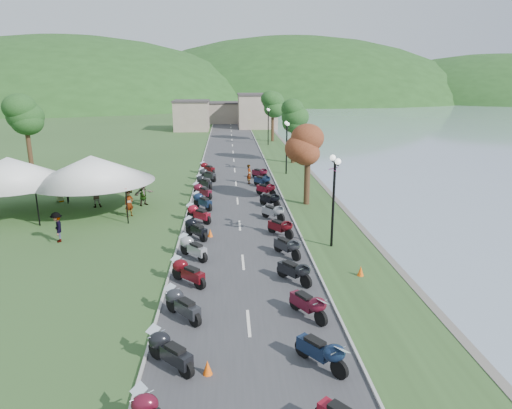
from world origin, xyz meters
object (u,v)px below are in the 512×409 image
object	(u,v)px
pedestrian_c	(59,242)
pedestrian_a	(130,216)
vendor_tent_main	(94,184)
pedestrian_b	(97,207)

from	to	relation	value
pedestrian_c	pedestrian_a	bearing A→B (deg)	124.68
pedestrian_a	pedestrian_c	size ratio (longest dim) A/B	1.02
vendor_tent_main	pedestrian_c	size ratio (longest dim) A/B	3.17
pedestrian_b	vendor_tent_main	bearing A→B (deg)	91.74
pedestrian_b	pedestrian_c	bearing A→B (deg)	76.86
pedestrian_a	pedestrian_b	world-z (taller)	pedestrian_a
vendor_tent_main	pedestrian_b	world-z (taller)	vendor_tent_main
vendor_tent_main	pedestrian_a	size ratio (longest dim) A/B	3.10
pedestrian_b	pedestrian_c	xyz separation A→B (m)	(-0.15, -7.33, 0.00)
pedestrian_a	vendor_tent_main	bearing A→B (deg)	107.94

